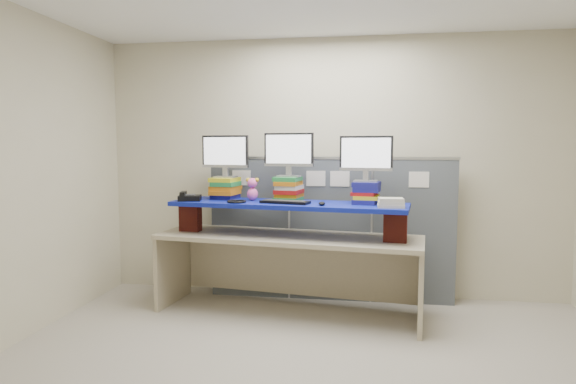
% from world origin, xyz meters
% --- Properties ---
extents(room, '(5.00, 4.00, 2.80)m').
position_xyz_m(room, '(0.00, 0.00, 1.40)').
color(room, beige).
rests_on(room, ground).
extents(cubicle_partition, '(2.60, 0.06, 1.53)m').
position_xyz_m(cubicle_partition, '(-0.00, 1.78, 0.77)').
color(cubicle_partition, '#4A5057').
rests_on(cubicle_partition, ground).
extents(desk, '(2.63, 1.08, 0.78)m').
position_xyz_m(desk, '(-0.37, 1.29, 0.62)').
color(desk, '#B6A98B').
rests_on(desk, ground).
extents(brick_pier_left, '(0.22, 0.14, 0.28)m').
position_xyz_m(brick_pier_left, '(-1.39, 1.37, 0.92)').
color(brick_pier_left, maroon).
rests_on(brick_pier_left, desk).
extents(brick_pier_right, '(0.22, 0.14, 0.28)m').
position_xyz_m(brick_pier_right, '(0.63, 1.10, 0.92)').
color(brick_pier_right, maroon).
rests_on(brick_pier_right, desk).
extents(blue_board, '(2.33, 0.87, 0.04)m').
position_xyz_m(blue_board, '(-0.37, 1.29, 1.08)').
color(blue_board, navy).
rests_on(blue_board, brick_pier_left).
extents(book_stack_left, '(0.29, 0.34, 0.22)m').
position_xyz_m(book_stack_left, '(-1.06, 1.50, 1.21)').
color(book_stack_left, navy).
rests_on(book_stack_left, blue_board).
extents(book_stack_center, '(0.29, 0.33, 0.24)m').
position_xyz_m(book_stack_center, '(-0.39, 1.41, 1.22)').
color(book_stack_center, '#217E39').
rests_on(book_stack_center, blue_board).
extents(book_stack_right, '(0.29, 0.34, 0.21)m').
position_xyz_m(book_stack_right, '(0.37, 1.31, 1.20)').
color(book_stack_right, navy).
rests_on(book_stack_right, blue_board).
extents(monitor_left, '(0.49, 0.17, 0.43)m').
position_xyz_m(monitor_left, '(-1.05, 1.50, 1.56)').
color(monitor_left, '#A2A1A6').
rests_on(monitor_left, book_stack_left).
extents(monitor_center, '(0.49, 0.17, 0.43)m').
position_xyz_m(monitor_center, '(-0.39, 1.41, 1.58)').
color(monitor_center, '#A2A1A6').
rests_on(monitor_center, book_stack_center).
extents(monitor_right, '(0.49, 0.17, 0.43)m').
position_xyz_m(monitor_right, '(0.36, 1.31, 1.55)').
color(monitor_right, '#A2A1A6').
rests_on(monitor_right, book_stack_right).
extents(keyboard, '(0.49, 0.26, 0.03)m').
position_xyz_m(keyboard, '(-0.39, 1.19, 1.11)').
color(keyboard, black).
rests_on(keyboard, blue_board).
extents(mouse, '(0.09, 0.12, 0.03)m').
position_xyz_m(mouse, '(-0.03, 1.09, 1.12)').
color(mouse, black).
rests_on(mouse, blue_board).
extents(desk_phone, '(0.25, 0.24, 0.09)m').
position_xyz_m(desk_phone, '(-1.37, 1.28, 1.13)').
color(desk_phone, black).
rests_on(desk_phone, blue_board).
extents(headset, '(0.20, 0.20, 0.02)m').
position_xyz_m(headset, '(-0.86, 1.19, 1.11)').
color(headset, black).
rests_on(headset, blue_board).
extents(plush_toy, '(0.13, 0.10, 0.23)m').
position_xyz_m(plush_toy, '(-0.75, 1.40, 1.21)').
color(plush_toy, '#FE60B6').
rests_on(plush_toy, blue_board).
extents(binder_stack, '(0.24, 0.19, 0.08)m').
position_xyz_m(binder_stack, '(0.58, 1.04, 1.14)').
color(binder_stack, beige).
rests_on(binder_stack, blue_board).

